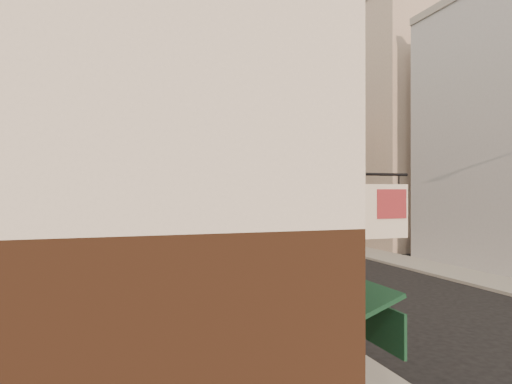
% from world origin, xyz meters
% --- Properties ---
extents(sidewalk_left, '(3.00, 140.00, 0.15)m').
position_xyz_m(sidewalk_left, '(-6.50, 55.00, 0.07)').
color(sidewalk_left, gray).
rests_on(sidewalk_left, ground).
extents(sidewalk_right, '(3.00, 140.00, 0.15)m').
position_xyz_m(sidewalk_right, '(6.50, 55.00, 0.07)').
color(sidewalk_right, gray).
rests_on(sidewalk_right, ground).
extents(near_building_left, '(8.30, 23.04, 12.30)m').
position_xyz_m(near_building_left, '(-10.99, 9.00, 6.02)').
color(near_building_left, '#52301E').
rests_on(near_building_left, ground).
extents(left_bldg_beige, '(8.00, 12.00, 16.00)m').
position_xyz_m(left_bldg_beige, '(-12.00, 26.00, 8.00)').
color(left_bldg_beige, tan).
rests_on(left_bldg_beige, ground).
extents(left_bldg_grey, '(8.00, 16.00, 20.00)m').
position_xyz_m(left_bldg_grey, '(-12.00, 42.00, 10.00)').
color(left_bldg_grey, '#9E9FA3').
rests_on(left_bldg_grey, ground).
extents(left_bldg_tan, '(8.00, 18.00, 17.00)m').
position_xyz_m(left_bldg_tan, '(-12.00, 60.00, 8.50)').
color(left_bldg_tan, '#9D8D62').
rests_on(left_bldg_tan, ground).
extents(left_bldg_wingrid, '(8.00, 20.00, 24.00)m').
position_xyz_m(left_bldg_wingrid, '(-12.00, 80.00, 12.00)').
color(left_bldg_wingrid, gray).
rests_on(left_bldg_wingrid, ground).
extents(right_bldg_beige, '(8.00, 16.00, 20.00)m').
position_xyz_m(right_bldg_beige, '(12.00, 30.00, 10.00)').
color(right_bldg_beige, tan).
rests_on(right_bldg_beige, ground).
extents(right_bldg_wingrid, '(8.00, 20.00, 26.00)m').
position_xyz_m(right_bldg_wingrid, '(12.00, 50.00, 13.00)').
color(right_bldg_wingrid, gray).
rests_on(right_bldg_wingrid, ground).
extents(highrise, '(21.00, 23.00, 51.20)m').
position_xyz_m(highrise, '(18.00, 78.00, 25.66)').
color(highrise, gray).
rests_on(highrise, ground).
extents(clock_tower, '(14.00, 14.00, 44.90)m').
position_xyz_m(clock_tower, '(-1.00, 92.00, 17.63)').
color(clock_tower, '#9D8D62').
rests_on(clock_tower, ground).
extents(white_tower, '(8.00, 8.00, 41.50)m').
position_xyz_m(white_tower, '(10.00, 78.00, 18.61)').
color(white_tower, silver).
rests_on(white_tower, ground).
extents(streetlamp_mid, '(2.67, 0.62, 10.23)m').
position_xyz_m(streetlamp_mid, '(6.53, 24.75, 5.84)').
color(streetlamp_mid, black).
rests_on(streetlamp_mid, ground).
extents(streetlamp_far, '(2.28, 1.05, 9.16)m').
position_xyz_m(streetlamp_far, '(6.97, 47.48, 5.23)').
color(streetlamp_far, black).
rests_on(streetlamp_far, ground).
extents(traffic_light_left, '(0.57, 0.48, 5.00)m').
position_xyz_m(traffic_light_left, '(-7.08, 38.35, 3.65)').
color(traffic_light_left, black).
rests_on(traffic_light_left, ground).
extents(traffic_light_right, '(0.68, 0.68, 5.00)m').
position_xyz_m(traffic_light_right, '(6.82, 41.26, 3.90)').
color(traffic_light_right, black).
rests_on(traffic_light_right, ground).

